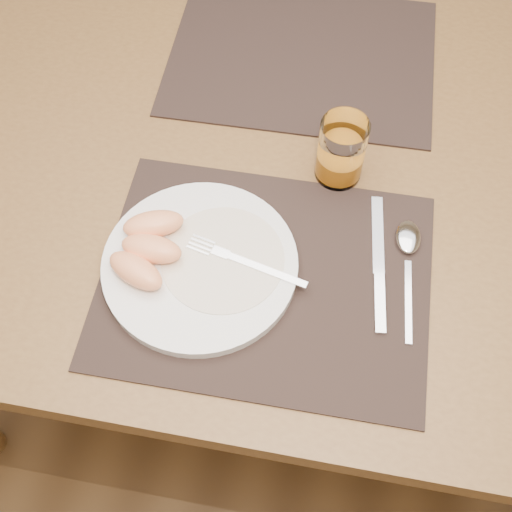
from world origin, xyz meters
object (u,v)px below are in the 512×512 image
object	(u,v)px
plate	(200,265)
fork	(236,259)
table	(289,189)
placemat_far	(302,57)
placemat_near	(265,279)
knife	(379,273)
spoon	(408,246)
juice_glass	(341,153)

from	to	relation	value
plate	fork	size ratio (longest dim) A/B	1.55
table	placemat_far	size ratio (longest dim) A/B	3.11
placemat_near	fork	bearing A→B (deg)	162.88
knife	plate	bearing A→B (deg)	-172.16
plate	placemat_near	bearing A→B (deg)	-0.39
placemat_near	knife	world-z (taller)	knife
plate	spoon	size ratio (longest dim) A/B	1.41
placemat_near	knife	size ratio (longest dim) A/B	2.04
knife	spoon	distance (m)	0.06
spoon	fork	bearing A→B (deg)	-163.12
placemat_near	placemat_far	xyz separation A→B (m)	(-0.01, 0.44, 0.00)
table	juice_glass	bearing A→B (deg)	-15.91
knife	juice_glass	bearing A→B (deg)	114.89
placemat_far	spoon	distance (m)	0.41
placemat_near	spoon	world-z (taller)	spoon
spoon	knife	bearing A→B (deg)	-126.61
fork	placemat_far	bearing A→B (deg)	86.08
juice_glass	plate	bearing A→B (deg)	-130.21
placemat_near	placemat_far	size ratio (longest dim) A/B	1.00
knife	table	bearing A→B (deg)	128.87
table	juice_glass	xyz separation A→B (m)	(0.07, -0.02, 0.13)
spoon	juice_glass	bearing A→B (deg)	134.38
placemat_far	fork	xyz separation A→B (m)	(-0.03, -0.43, 0.02)
placemat_near	plate	xyz separation A→B (m)	(-0.09, 0.00, 0.01)
knife	juice_glass	size ratio (longest dim) A/B	2.08
fork	spoon	bearing A→B (deg)	16.88
fork	juice_glass	xyz separation A→B (m)	(0.12, 0.19, 0.03)
table	juice_glass	world-z (taller)	juice_glass
placemat_far	plate	world-z (taller)	plate
placemat_near	juice_glass	bearing A→B (deg)	69.01
table	placemat_far	world-z (taller)	placemat_far
table	fork	size ratio (longest dim) A/B	8.06
placemat_near	fork	world-z (taller)	fork
fork	placemat_near	bearing A→B (deg)	-17.12
plate	knife	world-z (taller)	plate
spoon	placemat_far	bearing A→B (deg)	119.64
table	fork	world-z (taller)	fork
placemat_far	knife	bearing A→B (deg)	-67.73
placemat_near	table	bearing A→B (deg)	89.17
knife	spoon	bearing A→B (deg)	53.39
plate	spoon	xyz separation A→B (m)	(0.28, 0.08, -0.00)
placemat_far	placemat_near	bearing A→B (deg)	-88.27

